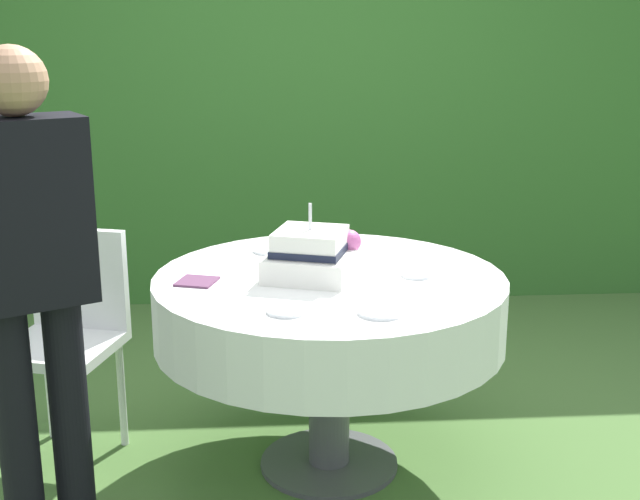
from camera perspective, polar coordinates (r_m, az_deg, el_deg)
ground_plane at (r=3.34m, az=0.62°, el=-14.48°), size 20.00×20.00×0.00m
foliage_hedge at (r=5.16m, az=-1.37°, el=9.23°), size 6.28×0.48×2.23m
cake_table at (r=3.07m, az=0.65°, el=-4.09°), size 1.29×1.29×0.77m
wedding_cake at (r=3.00m, az=-0.54°, el=-0.33°), size 0.38×0.37×0.27m
serving_plate_near at (r=3.36m, az=-3.34°, el=-0.01°), size 0.15×0.15×0.01m
serving_plate_far at (r=3.05m, az=6.63°, el=-1.69°), size 0.11×0.11×0.01m
serving_plate_left at (r=2.65m, az=4.17°, el=-4.26°), size 0.14×0.14×0.01m
serving_plate_right at (r=2.65m, az=-2.28°, el=-4.17°), size 0.13×0.13×0.01m
napkin_stack at (r=2.99m, az=-8.42°, el=-2.14°), size 0.16×0.16×0.01m
garden_chair at (r=3.36m, az=-16.79°, el=-4.79°), size 0.50×0.50×0.89m
standing_person at (r=2.61m, az=-19.21°, el=-1.78°), size 0.41×0.34×1.60m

